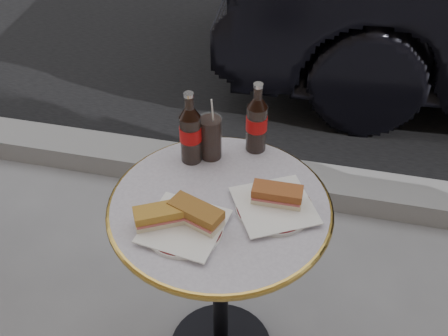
% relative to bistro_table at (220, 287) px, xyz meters
% --- Properties ---
extents(curb, '(40.00, 0.20, 0.12)m').
position_rel_bistro_table_xyz_m(curb, '(0.00, 0.90, -0.32)').
color(curb, gray).
rests_on(curb, ground).
extents(bistro_table, '(0.62, 0.62, 0.73)m').
position_rel_bistro_table_xyz_m(bistro_table, '(0.00, 0.00, 0.00)').
color(bistro_table, '#BAB2C4').
rests_on(bistro_table, ground).
extents(plate_left, '(0.26, 0.26, 0.01)m').
position_rel_bistro_table_xyz_m(plate_left, '(-0.07, -0.11, 0.37)').
color(plate_left, white).
rests_on(plate_left, bistro_table).
extents(plate_right, '(0.27, 0.27, 0.01)m').
position_rel_bistro_table_xyz_m(plate_right, '(0.15, 0.01, 0.37)').
color(plate_right, silver).
rests_on(plate_right, bistro_table).
extents(sandwich_left_a, '(0.15, 0.12, 0.05)m').
position_rel_bistro_table_xyz_m(sandwich_left_a, '(-0.13, -0.11, 0.40)').
color(sandwich_left_a, '#B6802E').
rests_on(sandwich_left_a, plate_left).
extents(sandwich_left_b, '(0.16, 0.11, 0.05)m').
position_rel_bistro_table_xyz_m(sandwich_left_b, '(-0.04, -0.09, 0.40)').
color(sandwich_left_b, '#915C24').
rests_on(sandwich_left_b, plate_left).
extents(sandwich_right, '(0.14, 0.06, 0.05)m').
position_rel_bistro_table_xyz_m(sandwich_right, '(0.15, 0.03, 0.40)').
color(sandwich_right, brown).
rests_on(sandwich_right, plate_right).
extents(cola_bottle_left, '(0.08, 0.08, 0.23)m').
position_rel_bistro_table_xyz_m(cola_bottle_left, '(-0.13, 0.17, 0.48)').
color(cola_bottle_left, black).
rests_on(cola_bottle_left, bistro_table).
extents(cola_bottle_right, '(0.09, 0.09, 0.23)m').
position_rel_bistro_table_xyz_m(cola_bottle_right, '(0.05, 0.26, 0.48)').
color(cola_bottle_right, black).
rests_on(cola_bottle_right, bistro_table).
extents(cola_glass, '(0.07, 0.07, 0.14)m').
position_rel_bistro_table_xyz_m(cola_glass, '(-0.07, 0.20, 0.44)').
color(cola_glass, black).
rests_on(cola_glass, bistro_table).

